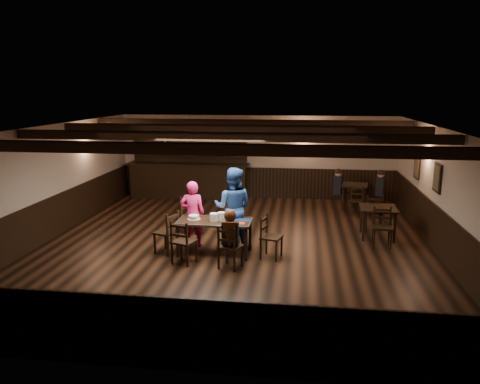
# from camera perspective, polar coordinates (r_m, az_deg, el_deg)

# --- Properties ---
(ground) EXTENTS (10.00, 10.00, 0.00)m
(ground) POSITION_cam_1_polar(r_m,az_deg,el_deg) (10.88, -0.59, -6.48)
(ground) COLOR black
(ground) RESTS_ON ground
(room_shell) EXTENTS (9.02, 10.02, 2.71)m
(room_shell) POSITION_cam_1_polar(r_m,az_deg,el_deg) (10.48, -0.53, 2.65)
(room_shell) COLOR #BCAF9C
(room_shell) RESTS_ON ground
(dining_table) EXTENTS (1.61, 0.82, 0.75)m
(dining_table) POSITION_cam_1_polar(r_m,az_deg,el_deg) (10.15, -3.12, -3.90)
(dining_table) COLOR black
(dining_table) RESTS_ON ground
(chair_near_left) EXTENTS (0.54, 0.53, 0.93)m
(chair_near_left) POSITION_cam_1_polar(r_m,az_deg,el_deg) (9.63, -7.12, -5.72)
(chair_near_left) COLOR black
(chair_near_left) RESTS_ON ground
(chair_near_right) EXTENTS (0.52, 0.51, 0.89)m
(chair_near_right) POSITION_cam_1_polar(r_m,az_deg,el_deg) (9.31, -1.41, -6.39)
(chair_near_right) COLOR black
(chair_near_right) RESTS_ON ground
(chair_end_left) EXTENTS (0.55, 0.56, 0.94)m
(chair_end_left) POSITION_cam_1_polar(r_m,az_deg,el_deg) (10.28, -8.63, -4.52)
(chair_end_left) COLOR black
(chair_end_left) RESTS_ON ground
(chair_end_right) EXTENTS (0.51, 0.52, 0.92)m
(chair_end_right) POSITION_cam_1_polar(r_m,az_deg,el_deg) (9.96, 3.42, -5.04)
(chair_end_right) COLOR black
(chair_end_right) RESTS_ON ground
(chair_far_pushed) EXTENTS (0.61, 0.61, 0.95)m
(chair_far_pushed) POSITION_cam_1_polar(r_m,az_deg,el_deg) (11.64, -6.13, -2.42)
(chair_far_pushed) COLOR black
(chair_far_pushed) RESTS_ON ground
(woman_pink) EXTENTS (0.62, 0.47, 1.52)m
(woman_pink) POSITION_cam_1_polar(r_m,az_deg,el_deg) (10.65, -5.82, -2.68)
(woman_pink) COLOR #E8295D
(woman_pink) RESTS_ON ground
(man_blue) EXTENTS (0.94, 0.76, 1.83)m
(man_blue) POSITION_cam_1_polar(r_m,az_deg,el_deg) (10.53, -0.86, -1.92)
(man_blue) COLOR navy
(man_blue) RESTS_ON ground
(seated_person) EXTENTS (0.32, 0.49, 0.79)m
(seated_person) POSITION_cam_1_polar(r_m,az_deg,el_deg) (9.27, -1.21, -4.56)
(seated_person) COLOR black
(seated_person) RESTS_ON ground
(cake) EXTENTS (0.28, 0.28, 0.09)m
(cake) POSITION_cam_1_polar(r_m,az_deg,el_deg) (10.25, -5.65, -3.09)
(cake) COLOR white
(cake) RESTS_ON dining_table
(plate_stack_a) EXTENTS (0.18, 0.18, 0.17)m
(plate_stack_a) POSITION_cam_1_polar(r_m,az_deg,el_deg) (10.07, -3.19, -3.07)
(plate_stack_a) COLOR white
(plate_stack_a) RESTS_ON dining_table
(plate_stack_b) EXTENTS (0.16, 0.16, 0.18)m
(plate_stack_b) POSITION_cam_1_polar(r_m,az_deg,el_deg) (10.10, -2.28, -2.98)
(plate_stack_b) COLOR white
(plate_stack_b) RESTS_ON dining_table
(tea_light) EXTENTS (0.06, 0.06, 0.06)m
(tea_light) POSITION_cam_1_polar(r_m,az_deg,el_deg) (10.21, -2.84, -3.21)
(tea_light) COLOR #A5A8AD
(tea_light) RESTS_ON dining_table
(salt_shaker) EXTENTS (0.03, 0.03, 0.09)m
(salt_shaker) POSITION_cam_1_polar(r_m,az_deg,el_deg) (10.00, -1.29, -3.41)
(salt_shaker) COLOR silver
(salt_shaker) RESTS_ON dining_table
(pepper_shaker) EXTENTS (0.04, 0.04, 0.09)m
(pepper_shaker) POSITION_cam_1_polar(r_m,az_deg,el_deg) (9.96, -0.89, -3.46)
(pepper_shaker) COLOR #A5A8AD
(pepper_shaker) RESTS_ON dining_table
(drink_glass) EXTENTS (0.07, 0.07, 0.11)m
(drink_glass) POSITION_cam_1_polar(r_m,az_deg,el_deg) (10.14, -1.56, -3.12)
(drink_glass) COLOR silver
(drink_glass) RESTS_ON dining_table
(menu_red) EXTENTS (0.30, 0.23, 0.00)m
(menu_red) POSITION_cam_1_polar(r_m,az_deg,el_deg) (9.93, -0.15, -3.77)
(menu_red) COLOR maroon
(menu_red) RESTS_ON dining_table
(menu_blue) EXTENTS (0.37, 0.29, 0.00)m
(menu_blue) POSITION_cam_1_polar(r_m,az_deg,el_deg) (10.16, 0.34, -3.38)
(menu_blue) COLOR #0D1E41
(menu_blue) RESTS_ON dining_table
(bar_counter) EXTENTS (4.02, 0.70, 2.20)m
(bar_counter) POSITION_cam_1_polar(r_m,az_deg,el_deg) (15.60, -6.23, 2.01)
(bar_counter) COLOR black
(bar_counter) RESTS_ON ground
(back_table_a) EXTENTS (0.89, 0.89, 0.75)m
(back_table_a) POSITION_cam_1_polar(r_m,az_deg,el_deg) (11.73, 16.48, -2.27)
(back_table_a) COLOR black
(back_table_a) RESTS_ON ground
(back_table_b) EXTENTS (0.86, 0.86, 0.75)m
(back_table_b) POSITION_cam_1_polar(r_m,az_deg,el_deg) (14.37, 13.78, 0.50)
(back_table_b) COLOR black
(back_table_b) RESTS_ON ground
(bg_patron_left) EXTENTS (0.30, 0.41, 0.76)m
(bg_patron_left) POSITION_cam_1_polar(r_m,az_deg,el_deg) (14.17, 11.86, 1.27)
(bg_patron_left) COLOR black
(bg_patron_left) RESTS_ON ground
(bg_patron_right) EXTENTS (0.31, 0.41, 0.75)m
(bg_patron_right) POSITION_cam_1_polar(r_m,az_deg,el_deg) (14.33, 16.74, 1.10)
(bg_patron_right) COLOR black
(bg_patron_right) RESTS_ON ground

